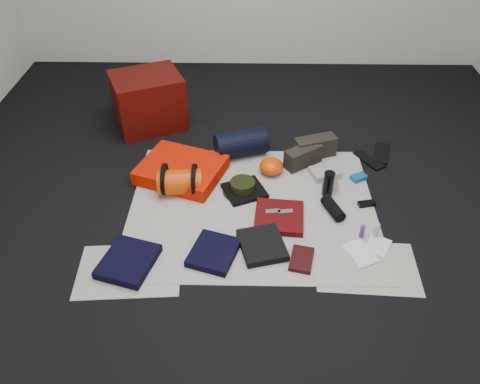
{
  "coord_description": "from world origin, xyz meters",
  "views": [
    {
      "loc": [
        -0.04,
        -2.3,
        2.03
      ],
      "look_at": [
        -0.08,
        0.04,
        0.1
      ],
      "focal_mm": 35.0,
      "sensor_mm": 36.0,
      "label": 1
    }
  ],
  "objects_px": {
    "red_cabinet": "(148,101)",
    "water_bottle": "(328,184)",
    "compact_camera": "(330,185)",
    "navy_duffel": "(241,144)",
    "stuff_sack": "(180,182)",
    "paperback_book": "(302,259)",
    "sleeping_pad": "(181,170)"
  },
  "relations": [
    {
      "from": "red_cabinet",
      "to": "paperback_book",
      "type": "distance_m",
      "value": 1.88
    },
    {
      "from": "red_cabinet",
      "to": "compact_camera",
      "type": "distance_m",
      "value": 1.61
    },
    {
      "from": "navy_duffel",
      "to": "red_cabinet",
      "type": "bearing_deg",
      "value": 131.29
    },
    {
      "from": "red_cabinet",
      "to": "compact_camera",
      "type": "xyz_separation_m",
      "value": [
        1.37,
        -0.82,
        -0.19
      ]
    },
    {
      "from": "compact_camera",
      "to": "paperback_book",
      "type": "bearing_deg",
      "value": -102.8
    },
    {
      "from": "navy_duffel",
      "to": "compact_camera",
      "type": "distance_m",
      "value": 0.73
    },
    {
      "from": "red_cabinet",
      "to": "water_bottle",
      "type": "height_order",
      "value": "red_cabinet"
    },
    {
      "from": "navy_duffel",
      "to": "compact_camera",
      "type": "bearing_deg",
      "value": -50.62
    },
    {
      "from": "water_bottle",
      "to": "compact_camera",
      "type": "bearing_deg",
      "value": 67.63
    },
    {
      "from": "red_cabinet",
      "to": "stuff_sack",
      "type": "relative_size",
      "value": 1.78
    },
    {
      "from": "sleeping_pad",
      "to": "navy_duffel",
      "type": "distance_m",
      "value": 0.5
    },
    {
      "from": "navy_duffel",
      "to": "water_bottle",
      "type": "distance_m",
      "value": 0.75
    },
    {
      "from": "red_cabinet",
      "to": "stuff_sack",
      "type": "xyz_separation_m",
      "value": [
        0.35,
        -0.89,
        -0.13
      ]
    },
    {
      "from": "sleeping_pad",
      "to": "paperback_book",
      "type": "distance_m",
      "value": 1.12
    },
    {
      "from": "sleeping_pad",
      "to": "compact_camera",
      "type": "distance_m",
      "value": 1.04
    },
    {
      "from": "red_cabinet",
      "to": "sleeping_pad",
      "type": "distance_m",
      "value": 0.79
    },
    {
      "from": "red_cabinet",
      "to": "stuff_sack",
      "type": "bearing_deg",
      "value": -92.14
    },
    {
      "from": "stuff_sack",
      "to": "compact_camera",
      "type": "height_order",
      "value": "stuff_sack"
    },
    {
      "from": "stuff_sack",
      "to": "navy_duffel",
      "type": "height_order",
      "value": "navy_duffel"
    },
    {
      "from": "compact_camera",
      "to": "paperback_book",
      "type": "distance_m",
      "value": 0.72
    },
    {
      "from": "stuff_sack",
      "to": "water_bottle",
      "type": "distance_m",
      "value": 0.99
    },
    {
      "from": "sleeping_pad",
      "to": "compact_camera",
      "type": "bearing_deg",
      "value": -6.67
    },
    {
      "from": "red_cabinet",
      "to": "paperback_book",
      "type": "xyz_separation_m",
      "value": [
        1.12,
        -1.5,
        -0.2
      ]
    },
    {
      "from": "sleeping_pad",
      "to": "paperback_book",
      "type": "bearing_deg",
      "value": -45.52
    },
    {
      "from": "sleeping_pad",
      "to": "stuff_sack",
      "type": "bearing_deg",
      "value": -85.88
    },
    {
      "from": "paperback_book",
      "to": "red_cabinet",
      "type": "bearing_deg",
      "value": 139.78
    },
    {
      "from": "stuff_sack",
      "to": "navy_duffel",
      "type": "distance_m",
      "value": 0.61
    },
    {
      "from": "red_cabinet",
      "to": "compact_camera",
      "type": "bearing_deg",
      "value": -54.49
    },
    {
      "from": "sleeping_pad",
      "to": "stuff_sack",
      "type": "distance_m",
      "value": 0.19
    },
    {
      "from": "navy_duffel",
      "to": "compact_camera",
      "type": "relative_size",
      "value": 3.45
    },
    {
      "from": "sleeping_pad",
      "to": "paperback_book",
      "type": "xyz_separation_m",
      "value": [
        0.78,
        -0.8,
        -0.04
      ]
    },
    {
      "from": "navy_duffel",
      "to": "paperback_book",
      "type": "relative_size",
      "value": 1.96
    }
  ]
}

